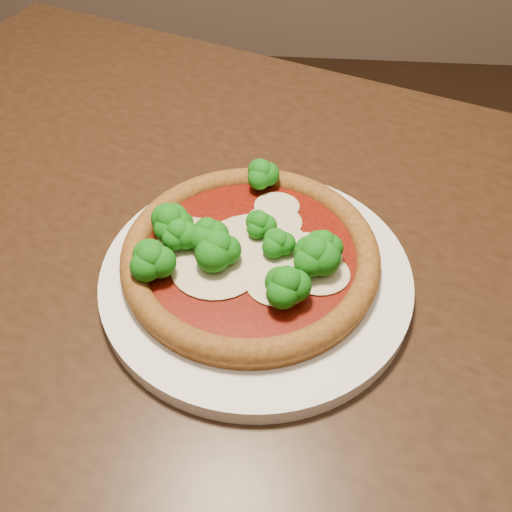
{
  "coord_description": "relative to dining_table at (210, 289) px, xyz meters",
  "views": [
    {
      "loc": [
        -0.06,
        -0.27,
        1.19
      ],
      "look_at": [
        -0.09,
        0.1,
        0.79
      ],
      "focal_mm": 40.0,
      "sensor_mm": 36.0,
      "label": 1
    }
  ],
  "objects": [
    {
      "name": "plate",
      "position": [
        0.06,
        -0.07,
        0.11
      ],
      "size": [
        0.31,
        0.31,
        0.02
      ],
      "primitive_type": "cylinder",
      "color": "silver",
      "rests_on": "dining_table"
    },
    {
      "name": "pizza",
      "position": [
        0.05,
        -0.06,
        0.14
      ],
      "size": [
        0.26,
        0.26,
        0.06
      ],
      "rotation": [
        0.0,
        0.0,
        -0.35
      ],
      "color": "brown",
      "rests_on": "plate"
    },
    {
      "name": "dining_table",
      "position": [
        0.0,
        0.0,
        0.0
      ],
      "size": [
        1.33,
        1.12,
        0.75
      ],
      "rotation": [
        0.0,
        0.0,
        -0.37
      ],
      "color": "black",
      "rests_on": "floor"
    }
  ]
}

